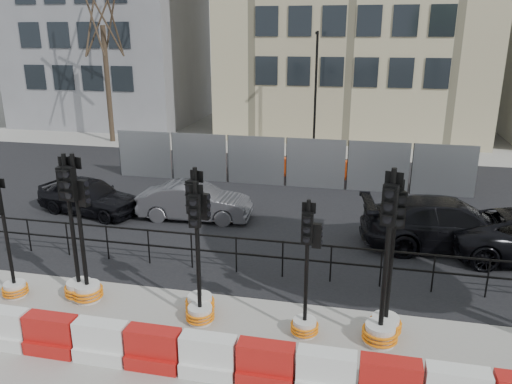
% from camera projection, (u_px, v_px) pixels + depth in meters
% --- Properties ---
extents(ground, '(120.00, 120.00, 0.00)m').
position_uv_depth(ground, '(224.00, 296.00, 11.77)').
color(ground, '#51514C').
rests_on(ground, ground).
extents(sidewalk_near, '(40.00, 6.00, 0.02)m').
position_uv_depth(sidewalk_near, '(178.00, 377.00, 8.98)').
color(sidewalk_near, gray).
rests_on(sidewalk_near, ground).
extents(road, '(40.00, 14.00, 0.03)m').
position_uv_depth(road, '(276.00, 202.00, 18.28)').
color(road, black).
rests_on(road, ground).
extents(sidewalk_far, '(40.00, 4.00, 0.02)m').
position_uv_depth(sidewalk_far, '(306.00, 148.00, 26.65)').
color(sidewalk_far, gray).
rests_on(sidewalk_far, ground).
extents(building_grey, '(11.00, 9.06, 14.00)m').
position_uv_depth(building_grey, '(109.00, 15.00, 32.94)').
color(building_grey, gray).
rests_on(building_grey, ground).
extents(kerb_railing, '(18.00, 0.04, 1.00)m').
position_uv_depth(kerb_railing, '(236.00, 249.00, 12.68)').
color(kerb_railing, black).
rests_on(kerb_railing, ground).
extents(heras_fencing, '(14.33, 1.72, 2.00)m').
position_uv_depth(heras_fencing, '(288.00, 165.00, 20.68)').
color(heras_fencing, gray).
rests_on(heras_fencing, ground).
extents(lamp_post_far, '(0.12, 0.56, 6.00)m').
position_uv_depth(lamp_post_far, '(316.00, 90.00, 24.62)').
color(lamp_post_far, black).
rests_on(lamp_post_far, ground).
extents(tree_bare_far, '(2.00, 2.00, 9.00)m').
position_uv_depth(tree_bare_far, '(102.00, 18.00, 26.40)').
color(tree_bare_far, '#473828').
rests_on(tree_bare_far, ground).
extents(barrier_row, '(14.65, 0.50, 0.80)m').
position_uv_depth(barrier_row, '(181.00, 354.00, 9.06)').
color(barrier_row, red).
rests_on(barrier_row, ground).
extents(traffic_signal_a, '(0.58, 0.58, 2.96)m').
position_uv_depth(traffic_signal_a, '(12.00, 273.00, 11.54)').
color(traffic_signal_a, silver).
rests_on(traffic_signal_a, ground).
extents(traffic_signal_b, '(0.69, 0.69, 3.50)m').
position_uv_depth(traffic_signal_b, '(85.00, 268.00, 11.29)').
color(traffic_signal_b, silver).
rests_on(traffic_signal_b, ground).
extents(traffic_signal_c, '(0.68, 0.68, 3.47)m').
position_uv_depth(traffic_signal_c, '(77.00, 270.00, 11.46)').
color(traffic_signal_c, silver).
rests_on(traffic_signal_c, ground).
extents(traffic_signal_d, '(0.66, 0.66, 3.33)m').
position_uv_depth(traffic_signal_d, '(199.00, 280.00, 10.84)').
color(traffic_signal_d, silver).
rests_on(traffic_signal_d, ground).
extents(traffic_signal_e, '(0.62, 0.62, 3.15)m').
position_uv_depth(traffic_signal_e, '(199.00, 296.00, 10.48)').
color(traffic_signal_e, silver).
rests_on(traffic_signal_e, ground).
extents(traffic_signal_f, '(0.58, 0.58, 2.93)m').
position_uv_depth(traffic_signal_f, '(306.00, 305.00, 10.03)').
color(traffic_signal_f, silver).
rests_on(traffic_signal_f, ground).
extents(traffic_signal_g, '(0.72, 0.72, 3.63)m').
position_uv_depth(traffic_signal_g, '(382.00, 311.00, 9.72)').
color(traffic_signal_g, silver).
rests_on(traffic_signal_g, ground).
extents(traffic_signal_h, '(0.67, 0.67, 3.38)m').
position_uv_depth(traffic_signal_h, '(387.00, 304.00, 10.05)').
color(traffic_signal_h, silver).
rests_on(traffic_signal_h, ground).
extents(car_a, '(3.03, 4.32, 1.26)m').
position_uv_depth(car_a, '(89.00, 196.00, 16.97)').
color(car_a, black).
rests_on(car_a, ground).
extents(car_b, '(1.75, 3.86, 1.22)m').
position_uv_depth(car_b, '(195.00, 202.00, 16.43)').
color(car_b, '#454549').
rests_on(car_b, ground).
extents(car_c, '(3.39, 5.54, 1.45)m').
position_uv_depth(car_c, '(450.00, 224.00, 14.19)').
color(car_c, black).
rests_on(car_c, ground).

